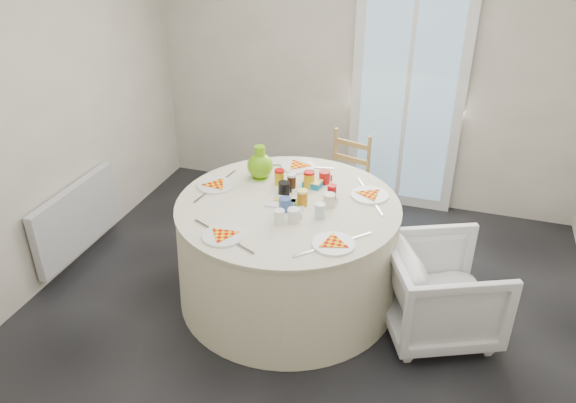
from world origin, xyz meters
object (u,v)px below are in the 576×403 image
(radiator, at_px, (77,218))
(green_pitcher, at_px, (260,167))
(table, at_px, (288,252))
(wooden_chair, at_px, (342,179))
(armchair, at_px, (442,284))

(radiator, height_order, green_pitcher, green_pitcher)
(radiator, bearing_deg, green_pitcher, 14.99)
(table, distance_m, green_pitcher, 0.67)
(table, bearing_deg, radiator, -177.78)
(radiator, xyz_separation_m, wooden_chair, (1.91, 1.17, 0.09))
(armchair, bearing_deg, table, 62.82)
(table, xyz_separation_m, armchair, (1.10, -0.06, 0.02))
(armchair, distance_m, green_pitcher, 1.55)
(wooden_chair, bearing_deg, table, -81.63)
(table, xyz_separation_m, wooden_chair, (0.15, 1.10, 0.09))
(radiator, bearing_deg, wooden_chair, 31.39)
(radiator, relative_size, green_pitcher, 3.98)
(table, height_order, armchair, table)
(table, relative_size, green_pitcher, 6.45)
(radiator, height_order, wooden_chair, wooden_chair)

